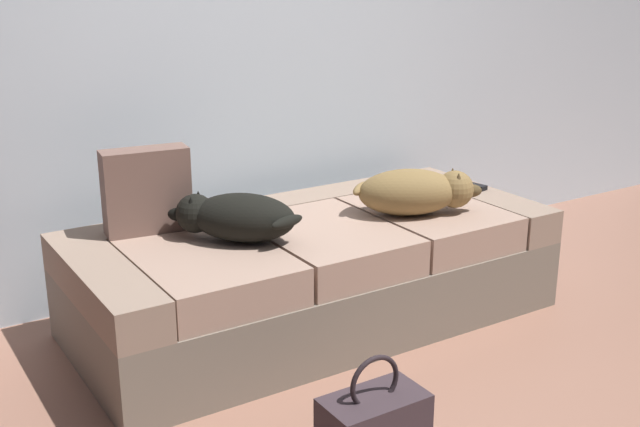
{
  "coord_description": "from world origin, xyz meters",
  "views": [
    {
      "loc": [
        -1.66,
        -1.58,
        1.49
      ],
      "look_at": [
        0.0,
        1.05,
        0.5
      ],
      "focal_mm": 44.64,
      "sensor_mm": 36.0,
      "label": 1
    }
  ],
  "objects_px": {
    "couch": "(314,272)",
    "tv_remote": "(472,186)",
    "dog_tan": "(416,191)",
    "throw_pillow": "(146,191)",
    "dog_dark": "(235,217)"
  },
  "relations": [
    {
      "from": "dog_tan",
      "to": "throw_pillow",
      "type": "height_order",
      "value": "throw_pillow"
    },
    {
      "from": "dog_tan",
      "to": "dog_dark",
      "type": "bearing_deg",
      "value": 172.12
    },
    {
      "from": "tv_remote",
      "to": "couch",
      "type": "bearing_deg",
      "value": 170.61
    },
    {
      "from": "tv_remote",
      "to": "dog_tan",
      "type": "bearing_deg",
      "value": -171.69
    },
    {
      "from": "couch",
      "to": "dog_tan",
      "type": "bearing_deg",
      "value": -18.18
    },
    {
      "from": "couch",
      "to": "tv_remote",
      "type": "distance_m",
      "value": 0.95
    },
    {
      "from": "dog_tan",
      "to": "throw_pillow",
      "type": "bearing_deg",
      "value": 159.47
    },
    {
      "from": "couch",
      "to": "throw_pillow",
      "type": "height_order",
      "value": "throw_pillow"
    },
    {
      "from": "dog_tan",
      "to": "tv_remote",
      "type": "distance_m",
      "value": 0.53
    },
    {
      "from": "tv_remote",
      "to": "throw_pillow",
      "type": "distance_m",
      "value": 1.57
    },
    {
      "from": "couch",
      "to": "dog_dark",
      "type": "distance_m",
      "value": 0.5
    },
    {
      "from": "dog_dark",
      "to": "dog_tan",
      "type": "relative_size",
      "value": 0.85
    },
    {
      "from": "tv_remote",
      "to": "throw_pillow",
      "type": "relative_size",
      "value": 0.44
    },
    {
      "from": "dog_dark",
      "to": "throw_pillow",
      "type": "distance_m",
      "value": 0.38
    },
    {
      "from": "couch",
      "to": "throw_pillow",
      "type": "relative_size",
      "value": 5.92
    }
  ]
}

